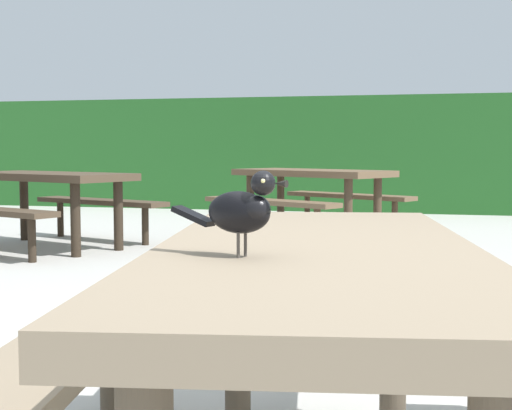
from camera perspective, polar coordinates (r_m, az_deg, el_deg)
hedge_wall at (r=12.29m, az=12.73°, el=3.86°), size 28.00×1.98×1.79m
picnic_table_foreground at (r=1.84m, az=4.67°, el=-8.68°), size 1.94×1.97×0.74m
bird_grackle at (r=1.56m, az=-1.01°, el=-0.31°), size 0.28×0.13×0.18m
picnic_table_mid_right at (r=8.30m, az=4.33°, el=1.46°), size 2.32×2.30×0.74m
picnic_table_far_centre at (r=7.52m, az=-15.81°, el=1.01°), size 2.20×2.18×0.74m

